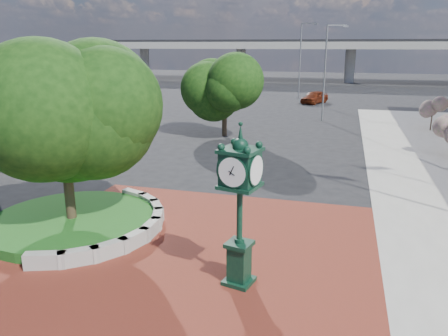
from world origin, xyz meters
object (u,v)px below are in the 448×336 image
(post_clock, at_px, (240,200))
(street_lamp_far, at_px, (302,55))
(parked_car, at_px, (314,97))
(street_lamp_near, at_px, (327,66))

(post_clock, relative_size, street_lamp_far, 0.51)
(parked_car, xyz_separation_m, street_lamp_far, (-2.06, 3.99, 4.65))
(parked_car, xyz_separation_m, street_lamp_near, (1.75, -12.24, 4.12))
(street_lamp_near, bearing_deg, street_lamp_far, 103.20)
(post_clock, xyz_separation_m, parked_car, (-0.85, 41.25, -1.82))
(street_lamp_near, relative_size, street_lamp_far, 0.90)
(street_lamp_near, xyz_separation_m, street_lamp_far, (-3.81, 16.24, 0.53))
(parked_car, relative_size, street_lamp_far, 0.47)
(post_clock, bearing_deg, street_lamp_far, 93.68)
(street_lamp_near, distance_m, street_lamp_far, 16.69)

